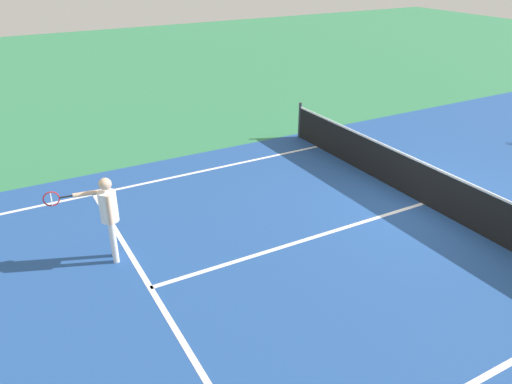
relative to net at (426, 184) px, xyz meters
name	(u,v)px	position (x,y,z in m)	size (l,w,h in m)	color
ground_plane	(423,204)	(0.00, 0.00, -0.49)	(60.00, 60.00, 0.00)	#337F51
court_surface_inbounds	(423,204)	(0.00, 0.00, -0.49)	(10.62, 24.40, 0.00)	#234C93
line_sideline_left	(113,190)	(-4.11, -5.95, -0.49)	(0.10, 11.89, 0.01)	white
line_service_near	(150,288)	(0.00, -6.40, -0.49)	(8.22, 0.10, 0.01)	white
line_center_service	(306,240)	(0.00, -3.20, -0.49)	(0.10, 6.40, 0.01)	white
net	(426,184)	(0.00, 0.00, 0.00)	(10.21, 0.09, 1.07)	#33383D
player_near	(107,210)	(-1.19, -6.70, 0.53)	(0.63, 1.17, 1.65)	white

